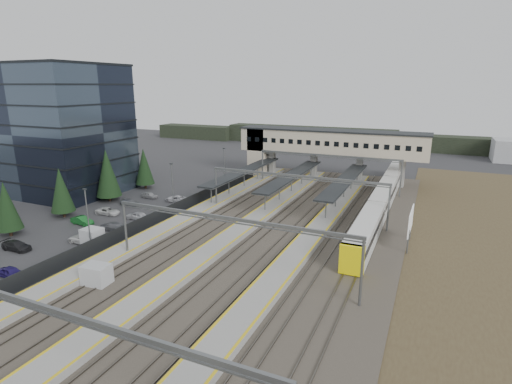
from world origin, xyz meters
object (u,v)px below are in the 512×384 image
at_px(footbridge, 318,144).
at_px(train, 383,197).
at_px(relay_cabin_near, 97,275).
at_px(relay_cabin_far, 92,237).
at_px(billboard, 411,222).
at_px(office_building, 56,129).

relative_size(footbridge, train, 0.72).
xyz_separation_m(relay_cabin_near, train, (24.04, 40.50, 0.78)).
distance_m(relay_cabin_near, footbridge, 57.80).
relative_size(relay_cabin_far, train, 0.05).
distance_m(relay_cabin_near, billboard, 38.15).
height_order(footbridge, train, footbridge).
xyz_separation_m(relay_cabin_far, billboard, (38.07, 16.35, 2.26)).
relative_size(relay_cabin_near, footbridge, 0.07).
xyz_separation_m(footbridge, billboard, (21.51, -32.48, -4.52)).
relative_size(office_building, train, 0.43).
relative_size(footbridge, billboard, 6.76).
height_order(relay_cabin_far, footbridge, footbridge).
xyz_separation_m(office_building, billboard, (65.21, -2.48, -8.79)).
bearing_deg(relay_cabin_near, relay_cabin_far, 137.66).
xyz_separation_m(relay_cabin_near, footbridge, (7.74, 56.87, 6.79)).
xyz_separation_m(office_building, relay_cabin_near, (35.96, -26.88, -11.05)).
height_order(relay_cabin_near, footbridge, footbridge).
distance_m(office_building, relay_cabin_far, 34.83).
xyz_separation_m(relay_cabin_far, train, (32.86, 32.46, 0.79)).
bearing_deg(relay_cabin_far, billboard, 23.24).
bearing_deg(relay_cabin_near, office_building, 143.23).
bearing_deg(relay_cabin_far, footbridge, 71.26).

